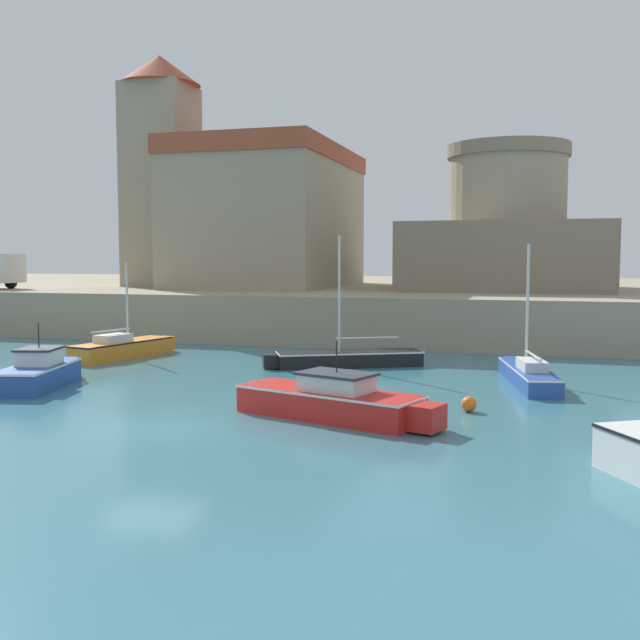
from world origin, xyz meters
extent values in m
plane|color=teal|center=(0.00, 0.00, 0.00)|extent=(200.00, 200.00, 0.00)
cube|color=gray|center=(0.00, 38.21, 1.30)|extent=(120.00, 40.00, 2.59)
cube|color=#284C9E|center=(-6.99, 4.39, 0.41)|extent=(2.52, 4.32, 0.82)
cube|color=#284C9E|center=(-7.54, 6.72, 0.41)|extent=(1.04, 0.92, 0.69)
cube|color=white|center=(-6.99, 4.39, 0.78)|extent=(2.55, 4.37, 0.07)
cube|color=silver|center=(-7.03, 4.59, 1.08)|extent=(1.52, 1.66, 0.52)
cube|color=#2D333D|center=(-7.03, 4.59, 1.38)|extent=(1.63, 1.80, 0.08)
cylinder|color=black|center=(-7.03, 4.59, 1.87)|extent=(0.04, 0.04, 0.90)
cube|color=#284C9E|center=(9.67, 10.02, 0.31)|extent=(2.36, 5.93, 0.63)
cube|color=#284C9E|center=(9.01, 13.12, 0.31)|extent=(0.74, 0.65, 0.53)
cube|color=white|center=(9.67, 10.02, 0.59)|extent=(2.38, 5.99, 0.07)
cylinder|color=silver|center=(9.58, 10.44, 2.87)|extent=(0.10, 0.10, 4.48)
cylinder|color=silver|center=(9.82, 9.30, 1.18)|extent=(0.62, 2.58, 0.08)
cube|color=silver|center=(9.79, 9.45, 0.81)|extent=(1.17, 1.88, 0.36)
cube|color=black|center=(2.35, 12.57, 0.32)|extent=(6.08, 3.94, 0.64)
cube|color=black|center=(-0.66, 11.08, 0.32)|extent=(0.90, 0.96, 0.55)
cube|color=white|center=(2.35, 12.57, 0.60)|extent=(6.14, 3.98, 0.07)
cylinder|color=silver|center=(1.94, 12.37, 3.09)|extent=(0.10, 0.10, 4.89)
cylinder|color=silver|center=(3.03, 12.91, 1.19)|extent=(2.49, 1.28, 0.08)
cube|color=red|center=(4.19, 2.57, 0.41)|extent=(5.77, 3.40, 0.81)
cube|color=red|center=(7.16, 1.56, 0.41)|extent=(1.03, 1.14, 0.69)
cube|color=white|center=(4.19, 2.57, 0.77)|extent=(5.83, 3.43, 0.07)
cube|color=silver|center=(4.45, 2.48, 1.04)|extent=(2.24, 1.83, 0.46)
cube|color=#2D333D|center=(4.45, 2.48, 1.31)|extent=(2.42, 1.97, 0.08)
cylinder|color=black|center=(4.45, 2.48, 1.80)|extent=(0.04, 0.04, 0.90)
cube|color=orange|center=(-8.26, 12.13, 0.39)|extent=(2.56, 5.42, 0.79)
cube|color=orange|center=(-7.58, 14.98, 0.39)|extent=(0.88, 0.78, 0.67)
cube|color=black|center=(-8.26, 12.13, 0.75)|extent=(2.59, 5.47, 0.07)
cylinder|color=silver|center=(-8.17, 12.51, 2.58)|extent=(0.10, 0.10, 3.58)
cylinder|color=silver|center=(-8.41, 11.49, 1.34)|extent=(0.63, 2.31, 0.08)
cube|color=silver|center=(-8.38, 11.62, 0.97)|extent=(1.31, 1.75, 0.36)
sphere|color=orange|center=(8.01, 4.54, 0.23)|extent=(0.47, 0.47, 0.47)
cube|color=gray|center=(-8.00, 31.30, 6.75)|extent=(9.90, 15.20, 8.31)
cube|color=#9E472D|center=(-8.00, 31.30, 11.50)|extent=(10.10, 15.51, 1.20)
cube|color=gray|center=(-15.08, 29.02, 9.42)|extent=(4.26, 4.26, 13.66)
cone|color=#9E472D|center=(-15.08, 29.02, 17.25)|extent=(5.54, 5.54, 2.00)
cube|color=gray|center=(8.00, 30.89, 4.63)|extent=(12.27, 12.27, 4.08)
cylinder|color=gray|center=(8.00, 30.89, 6.68)|extent=(7.20, 7.20, 8.17)
cylinder|color=gray|center=(8.00, 30.89, 11.17)|extent=(7.56, 7.56, 0.80)
cylinder|color=black|center=(-22.65, 22.79, 2.99)|extent=(0.81, 0.32, 0.80)
camera|label=1|loc=(9.86, -17.93, 4.65)|focal=42.00mm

